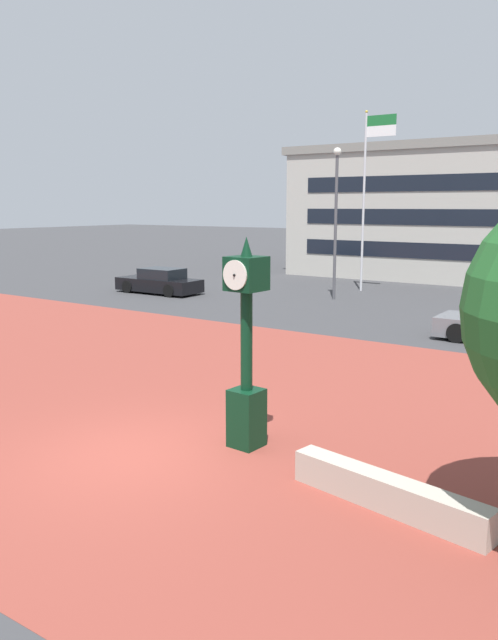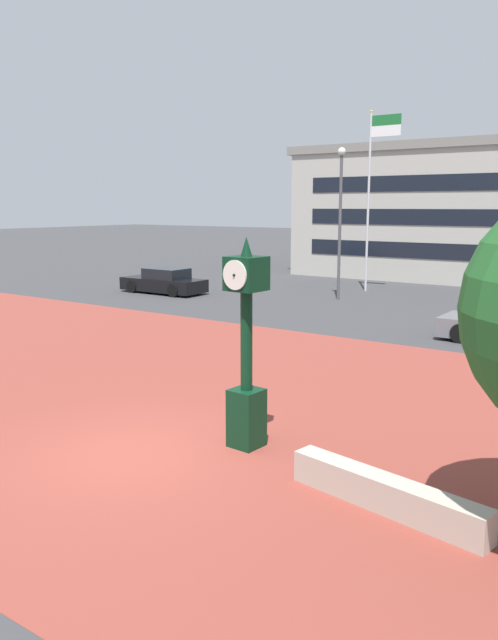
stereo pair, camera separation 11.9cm
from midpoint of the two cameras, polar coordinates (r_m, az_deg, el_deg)
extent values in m
plane|color=#38383A|center=(11.70, -10.42, -11.92)|extent=(200.00, 200.00, 0.00)
cube|color=brown|center=(14.34, 0.12, -7.49)|extent=(44.00, 15.35, 0.01)
cube|color=#ADA393|center=(9.74, 12.64, -15.15)|extent=(3.22, 0.98, 0.50)
cube|color=black|center=(11.70, 0.07, -8.89)|extent=(0.58, 0.58, 1.09)
cylinder|color=black|center=(11.30, 0.07, -1.89)|extent=(0.22, 0.22, 1.83)
cube|color=black|center=(11.11, 0.07, 4.25)|extent=(0.65, 0.65, 0.61)
cylinder|color=silver|center=(11.35, 1.08, 4.38)|extent=(0.52, 0.07, 0.52)
sphere|color=black|center=(11.37, 1.14, 4.39)|extent=(0.05, 0.05, 0.05)
cylinder|color=silver|center=(10.86, -0.99, 4.11)|extent=(0.52, 0.07, 0.52)
sphere|color=black|center=(10.85, -1.06, 4.10)|extent=(0.05, 0.05, 0.05)
cone|color=black|center=(11.07, 0.07, 6.70)|extent=(0.21, 0.21, 0.35)
cube|color=black|center=(32.27, -7.68, 3.22)|extent=(4.51, 1.77, 0.64)
cube|color=black|center=(32.06, -7.41, 4.19)|extent=(2.08, 1.51, 0.56)
cylinder|color=black|center=(32.66, -10.46, 3.02)|extent=(0.64, 0.22, 0.64)
cylinder|color=black|center=(33.82, -8.51, 3.32)|extent=(0.64, 0.22, 0.64)
cylinder|color=black|center=(30.76, -6.76, 2.67)|extent=(0.64, 0.22, 0.64)
cylinder|color=black|center=(31.99, -4.84, 3.00)|extent=(0.64, 0.22, 0.64)
cylinder|color=black|center=(21.46, 18.81, -1.16)|extent=(0.64, 0.22, 0.64)
cylinder|color=black|center=(23.09, 19.99, -0.45)|extent=(0.64, 0.22, 0.64)
cylinder|color=silver|center=(33.17, 10.89, 10.32)|extent=(0.12, 0.12, 8.96)
sphere|color=gold|center=(33.49, 11.17, 18.10)|extent=(0.14, 0.14, 0.14)
cube|color=#19662D|center=(33.10, 12.50, 17.33)|extent=(1.52, 0.02, 0.51)
cube|color=white|center=(33.04, 12.47, 16.45)|extent=(1.52, 0.02, 0.51)
cylinder|color=#4C4C51|center=(29.88, 8.37, 8.23)|extent=(0.14, 0.14, 6.68)
sphere|color=white|center=(29.96, 8.55, 14.91)|extent=(0.36, 0.36, 0.36)
camera|label=1|loc=(0.06, -89.70, 0.05)|focal=35.20mm
camera|label=2|loc=(0.06, 90.30, -0.05)|focal=35.20mm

